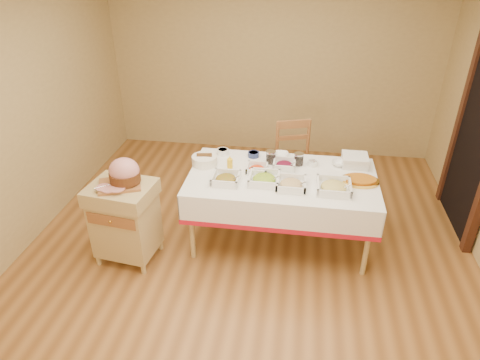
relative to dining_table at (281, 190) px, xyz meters
name	(u,v)px	position (x,y,z in m)	size (l,w,h in m)	color
room_shell	(248,135)	(-0.30, -0.30, 0.70)	(5.00, 5.00, 5.00)	#915D2D
doorway	(480,130)	(1.90, 0.60, 0.51)	(0.09, 1.10, 2.20)	black
dining_table	(281,190)	(0.00, 0.00, 0.00)	(1.82, 1.02, 0.76)	tan
butcher_cart	(125,218)	(-1.44, -0.50, -0.14)	(0.63, 0.55, 0.81)	tan
dining_chair	(295,163)	(0.11, 0.81, -0.10)	(0.54, 0.53, 0.97)	#995F32
ham_on_board	(124,174)	(-1.40, -0.47, 0.33)	(0.39, 0.37, 0.26)	#995F32
serving_dish_a	(226,179)	(-0.52, -0.20, 0.20)	(0.26, 0.26, 0.11)	white
serving_dish_b	(264,179)	(-0.16, -0.15, 0.20)	(0.29, 0.29, 0.12)	white
serving_dish_c	(291,184)	(0.09, -0.20, 0.20)	(0.27, 0.27, 0.11)	white
serving_dish_d	(334,187)	(0.48, -0.20, 0.20)	(0.31, 0.31, 0.12)	white
serving_dish_e	(257,169)	(-0.25, 0.05, 0.19)	(0.21, 0.20, 0.10)	white
serving_dish_f	(284,165)	(0.01, 0.18, 0.19)	(0.23, 0.22, 0.11)	white
small_bowl_left	(223,151)	(-0.66, 0.38, 0.19)	(0.12, 0.12, 0.06)	white
small_bowl_mid	(254,154)	(-0.33, 0.38, 0.19)	(0.12, 0.12, 0.05)	navy
small_bowl_right	(313,163)	(0.29, 0.27, 0.19)	(0.10, 0.10, 0.05)	white
bowl_white_imported	(281,155)	(-0.04, 0.43, 0.18)	(0.16, 0.16, 0.04)	white
bowl_small_imported	(339,163)	(0.56, 0.31, 0.18)	(0.15, 0.15, 0.05)	white
preserve_jar_left	(271,158)	(-0.14, 0.26, 0.22)	(0.10, 0.10, 0.13)	silver
preserve_jar_right	(299,160)	(0.15, 0.26, 0.22)	(0.10, 0.10, 0.13)	silver
mustard_bottle	(230,165)	(-0.52, 0.01, 0.24)	(0.06, 0.06, 0.18)	yellow
bread_basket	(205,160)	(-0.80, 0.13, 0.21)	(0.26, 0.26, 0.11)	white
plate_stack	(355,160)	(0.71, 0.34, 0.22)	(0.25, 0.25, 0.11)	white
brass_platter	(360,180)	(0.73, -0.02, 0.18)	(0.36, 0.26, 0.05)	gold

